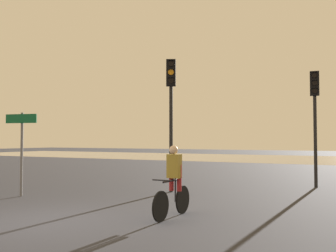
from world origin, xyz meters
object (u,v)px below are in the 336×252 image
traffic_light_far_right (315,106)px  cyclist (174,181)px  direction_sign_post (21,142)px  traffic_light_center (171,100)px

traffic_light_far_right → cyclist: bearing=64.3°
traffic_light_far_right → direction_sign_post: bearing=31.7°
direction_sign_post → cyclist: direction_sign_post is taller
traffic_light_center → direction_sign_post: size_ratio=1.72×
direction_sign_post → cyclist: bearing=161.8°
traffic_light_center → traffic_light_far_right: traffic_light_center is taller
traffic_light_far_right → direction_sign_post: 10.31m
traffic_light_center → cyclist: (1.94, -3.62, -2.29)m
traffic_light_far_right → cyclist: size_ratio=2.51×
traffic_light_center → traffic_light_far_right: (4.18, 3.53, -0.12)m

